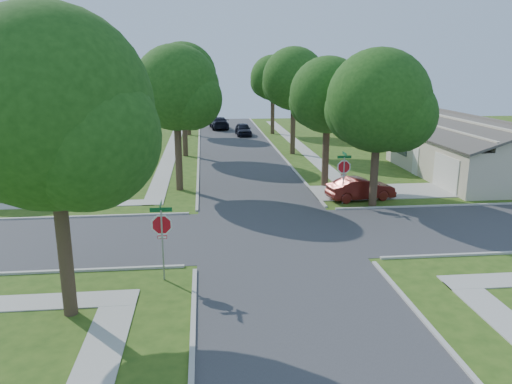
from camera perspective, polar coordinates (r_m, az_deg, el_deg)
The scene contains 22 objects.
ground at distance 23.64m, azimuth 1.87°, elevation -4.78°, with size 100.00×100.00×0.00m, color #2A4A14.
road_ns at distance 23.64m, azimuth 1.87°, elevation -4.77°, with size 7.00×100.00×0.02m, color #333335.
sidewalk_ne at distance 49.58m, azimuth 4.77°, elevation 5.44°, with size 1.20×40.00×0.04m, color #9E9B91.
sidewalk_nw at distance 48.81m, azimuth -9.51°, elevation 5.15°, with size 1.20×40.00×0.04m, color #9E9B91.
driveway at distance 32.16m, azimuth 14.18°, elevation 0.06°, with size 8.80×3.60×0.05m, color #9E9B91.
stop_sign_sw at distance 18.40m, azimuth -10.71°, elevation -4.06°, with size 1.05×0.80×2.98m.
stop_sign_ne at distance 28.50m, azimuth 10.01°, elevation 2.60°, with size 1.05×0.80×2.98m.
tree_e_near at distance 32.15m, azimuth 8.27°, elevation 10.51°, with size 4.97×4.80×8.28m.
tree_e_mid at distance 43.84m, azimuth 4.41°, elevation 12.45°, with size 5.59×5.40×9.21m.
tree_e_far at distance 56.68m, azimuth 1.99°, elevation 12.67°, with size 5.17×5.00×8.72m.
tree_w_near at distance 31.18m, azimuth -9.02°, elevation 11.23°, with size 5.38×5.20×8.97m.
tree_w_mid at distance 43.15m, azimuth -8.27°, elevation 12.63°, with size 5.80×5.60×9.56m.
tree_w_far at distance 56.17m, azimuth -7.77°, elevation 12.05°, with size 4.76×4.60×8.04m.
tree_sw_corner at distance 15.78m, azimuth -22.13°, elevation 7.82°, with size 6.21×6.00×9.55m.
tree_ne_corner at distance 28.04m, azimuth 13.92°, elevation 9.57°, with size 5.80×5.60×8.66m.
house_ne_near at distance 38.72m, azimuth 23.68°, elevation 3.95°, with size 8.42×13.60×4.23m.
house_ne_far at distance 54.91m, azimuth 14.49°, elevation 7.49°, with size 8.42×13.60×4.23m.
house_nw_near at distance 39.77m, azimuth -24.92°, elevation 4.07°, with size 8.42×13.60×4.23m.
house_nw_far at distance 55.96m, azimuth -19.46°, elevation 7.25°, with size 8.42×13.60×4.23m.
car_driveway at distance 29.93m, azimuth 11.87°, elevation 0.38°, with size 1.39×3.99×1.32m, color #591712.
car_curb_east at distance 55.69m, azimuth -1.47°, elevation 7.18°, with size 1.62×4.02×1.37m, color black.
car_curb_west at distance 61.50m, azimuth -4.26°, elevation 7.89°, with size 2.05×5.05×1.47m, color black.
Camera 1 is at (-3.11, -22.09, 7.82)m, focal length 35.00 mm.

